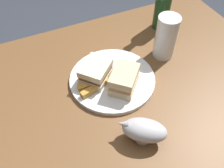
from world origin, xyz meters
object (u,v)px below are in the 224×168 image
object	(u,v)px
sandwich_half_right	(124,80)
gravy_boat	(144,130)
sandwich_half_left	(96,72)
plate	(112,79)
cider_bottle	(164,2)
pint_glass	(165,40)

from	to	relation	value
sandwich_half_right	gravy_boat	world-z (taller)	sandwich_half_right
sandwich_half_left	plate	bearing A→B (deg)	-25.10
gravy_boat	cider_bottle	bearing A→B (deg)	53.10
plate	sandwich_half_right	world-z (taller)	sandwich_half_right
sandwich_half_right	sandwich_half_left	bearing A→B (deg)	132.21
sandwich_half_right	pint_glass	world-z (taller)	pint_glass
pint_glass	cider_bottle	size ratio (longest dim) A/B	0.56
plate	cider_bottle	distance (m)	0.37
sandwich_half_left	cider_bottle	size ratio (longest dim) A/B	0.46
sandwich_half_right	gravy_boat	xyz separation A→B (m)	(-0.03, -0.18, -0.00)
sandwich_half_left	gravy_boat	world-z (taller)	same
gravy_boat	cider_bottle	xyz separation A→B (m)	(0.31, 0.41, 0.07)
plate	sandwich_half_left	world-z (taller)	sandwich_half_left
plate	gravy_boat	size ratio (longest dim) A/B	2.05
pint_glass	gravy_boat	distance (m)	0.35
plate	gravy_boat	xyz separation A→B (m)	(-0.01, -0.22, 0.04)
sandwich_half_right	cider_bottle	distance (m)	0.37
pint_glass	sandwich_half_right	bearing A→B (deg)	-156.12
plate	gravy_boat	world-z (taller)	gravy_boat
gravy_boat	cider_bottle	size ratio (longest dim) A/B	0.49
sandwich_half_left	pint_glass	bearing A→B (deg)	3.95
cider_bottle	sandwich_half_left	bearing A→B (deg)	-154.22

